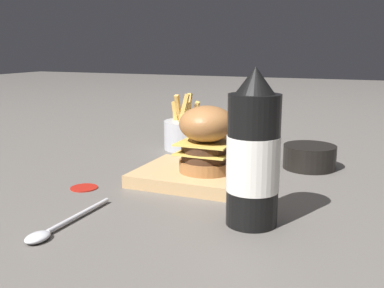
# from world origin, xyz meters

# --- Properties ---
(ground_plane) EXTENTS (6.00, 6.00, 0.00)m
(ground_plane) POSITION_xyz_m (0.00, 0.00, 0.00)
(ground_plane) COLOR #5B5651
(serving_board) EXTENTS (0.20, 0.19, 0.02)m
(serving_board) POSITION_xyz_m (0.01, -0.01, 0.01)
(serving_board) COLOR tan
(serving_board) RESTS_ON ground_plane
(burger) EXTENTS (0.10, 0.10, 0.13)m
(burger) POSITION_xyz_m (-0.02, -0.01, 0.09)
(burger) COLOR #9E6638
(burger) RESTS_ON serving_board
(ketchup_bottle) EXTENTS (0.08, 0.08, 0.23)m
(ketchup_bottle) POSITION_xyz_m (-0.15, 0.15, 0.10)
(ketchup_bottle) COLOR black
(ketchup_bottle) RESTS_ON ground_plane
(fries_basket) EXTENTS (0.12, 0.12, 0.14)m
(fries_basket) POSITION_xyz_m (0.14, -0.26, 0.04)
(fries_basket) COLOR #B7B7BC
(fries_basket) RESTS_ON ground_plane
(side_bowl) EXTENTS (0.11, 0.11, 0.05)m
(side_bowl) POSITION_xyz_m (-0.18, -0.19, 0.03)
(side_bowl) COLOR black
(side_bowl) RESTS_ON ground_plane
(spoon) EXTENTS (0.03, 0.18, 0.01)m
(spoon) POSITION_xyz_m (0.10, 0.29, 0.01)
(spoon) COLOR silver
(spoon) RESTS_ON ground_plane
(ketchup_puddle) EXTENTS (0.05, 0.05, 0.00)m
(ketchup_puddle) POSITION_xyz_m (0.18, 0.11, 0.00)
(ketchup_puddle) COLOR #B21E14
(ketchup_puddle) RESTS_ON ground_plane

